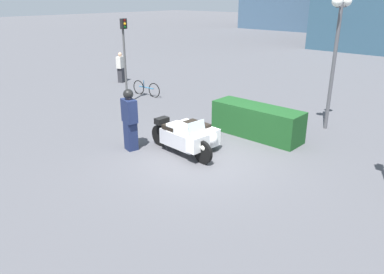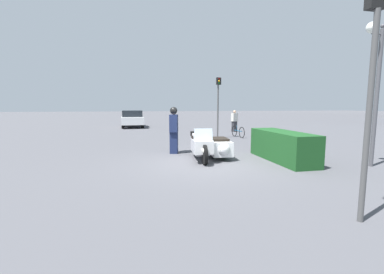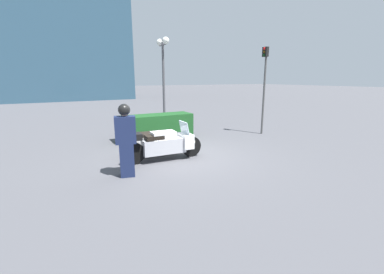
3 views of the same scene
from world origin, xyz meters
TOP-DOWN VIEW (x-y plane):
  - ground_plane at (0.00, 0.00)m, footprint 160.00×160.00m
  - police_motorcycle at (-0.64, 0.29)m, footprint 2.50×1.49m
  - officer_rider at (-2.01, -0.84)m, footprint 0.56×0.42m
  - hedge_bush_curbside at (0.12, 2.65)m, footprint 3.02×0.94m
  - twin_lamp_post at (1.48, 4.93)m, footprint 0.33×1.06m
  - traffic_light_near at (4.66, 1.32)m, footprint 0.23×0.26m

SIDE VIEW (x-z plane):
  - ground_plane at x=0.00m, z-range 0.00..0.00m
  - police_motorcycle at x=-0.64m, z-range -0.11..1.05m
  - hedge_bush_curbside at x=0.12m, z-range 0.00..1.02m
  - officer_rider at x=-2.01m, z-range 0.05..1.90m
  - traffic_light_near at x=4.66m, z-range 0.56..4.30m
  - twin_lamp_post at x=1.48m, z-range 1.07..5.41m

